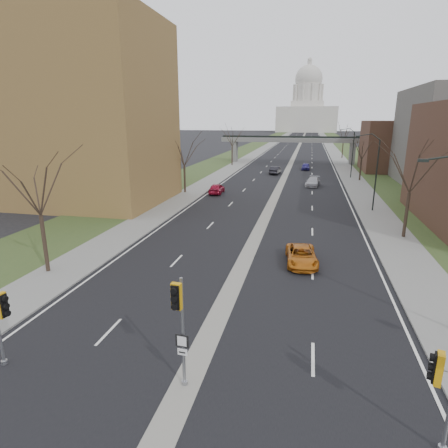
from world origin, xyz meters
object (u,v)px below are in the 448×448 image
(car_right_near, at_px, (301,256))
(car_right_far, at_px, (306,166))
(signal_pole_median, at_px, (179,315))
(car_left_far, at_px, (275,170))
(car_left_near, at_px, (217,188))
(car_right_mid, at_px, (313,182))

(car_right_near, bearing_deg, car_right_far, 84.34)
(signal_pole_median, bearing_deg, car_left_far, 95.93)
(car_left_far, bearing_deg, signal_pole_median, 96.94)
(car_left_far, xyz_separation_m, car_right_near, (6.17, -46.76, -0.11))
(car_left_near, distance_m, car_left_far, 22.69)
(car_left_far, bearing_deg, car_right_near, 102.67)
(car_left_near, relative_size, car_left_far, 0.95)
(car_right_mid, bearing_deg, signal_pole_median, -88.71)
(signal_pole_median, height_order, car_left_far, signal_pole_median)
(car_left_far, relative_size, car_right_mid, 0.96)
(car_left_near, distance_m, car_right_far, 31.95)
(car_right_mid, bearing_deg, car_left_far, 127.18)
(signal_pole_median, height_order, car_right_far, signal_pole_median)
(signal_pole_median, xyz_separation_m, car_right_mid, (5.15, 49.02, -2.55))
(car_right_far, bearing_deg, car_left_far, -124.52)
(car_right_far, bearing_deg, car_right_near, -88.07)
(car_right_near, height_order, car_right_far, car_right_far)
(car_left_near, xyz_separation_m, car_left_far, (6.39, 21.77, 0.02))
(car_left_far, bearing_deg, car_right_far, -120.77)
(signal_pole_median, distance_m, car_left_near, 40.51)
(car_left_far, xyz_separation_m, car_right_mid, (7.08, -12.31, -0.06))
(car_left_far, height_order, car_right_mid, car_left_far)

